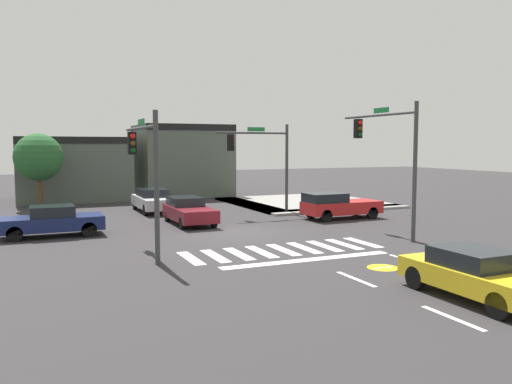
# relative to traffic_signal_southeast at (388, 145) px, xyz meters

# --- Properties ---
(ground_plane) EXTENTS (120.00, 120.00, 0.00)m
(ground_plane) POSITION_rel_traffic_signal_southeast_xyz_m (-5.90, 3.39, -4.17)
(ground_plane) COLOR #302D30
(crosswalk_near) EXTENTS (8.10, 2.47, 0.01)m
(crosswalk_near) POSITION_rel_traffic_signal_southeast_xyz_m (-5.90, -1.11, -4.16)
(crosswalk_near) COLOR silver
(crosswalk_near) RESTS_ON ground_plane
(lane_markings) EXTENTS (6.80, 20.25, 0.01)m
(lane_markings) POSITION_rel_traffic_signal_southeast_xyz_m (-4.80, -8.63, -4.16)
(lane_markings) COLOR white
(lane_markings) RESTS_ON ground_plane
(bike_detector_marking) EXTENTS (1.07, 1.07, 0.01)m
(bike_detector_marking) POSITION_rel_traffic_signal_southeast_xyz_m (-4.18, -5.21, -4.16)
(bike_detector_marking) COLOR yellow
(bike_detector_marking) RESTS_ON ground_plane
(curb_corner_northeast) EXTENTS (10.00, 10.60, 0.15)m
(curb_corner_northeast) POSITION_rel_traffic_signal_southeast_xyz_m (2.59, 12.81, -4.09)
(curb_corner_northeast) COLOR gray
(curb_corner_northeast) RESTS_ON ground_plane
(storefront_row) EXTENTS (16.18, 6.67, 5.83)m
(storefront_row) POSITION_rel_traffic_signal_southeast_xyz_m (-7.41, 22.67, -1.49)
(storefront_row) COLOR #4C564C
(storefront_row) RESTS_ON ground_plane
(traffic_signal_southeast) EXTENTS (0.32, 5.40, 6.02)m
(traffic_signal_southeast) POSITION_rel_traffic_signal_southeast_xyz_m (0.00, 0.00, 0.00)
(traffic_signal_southeast) COLOR #383A3D
(traffic_signal_southeast) RESTS_ON ground_plane
(traffic_signal_northeast) EXTENTS (4.64, 0.32, 5.43)m
(traffic_signal_northeast) POSITION_rel_traffic_signal_southeast_xyz_m (-2.30, 8.83, -0.48)
(traffic_signal_northeast) COLOR #383A3D
(traffic_signal_northeast) RESTS_ON ground_plane
(traffic_signal_southwest) EXTENTS (0.32, 5.39, 5.36)m
(traffic_signal_southwest) POSITION_rel_traffic_signal_southeast_xyz_m (-11.07, 0.40, -0.49)
(traffic_signal_southwest) COLOR #383A3D
(traffic_signal_southwest) RESTS_ON ground_plane
(car_navy) EXTENTS (4.52, 1.88, 1.42)m
(car_navy) POSITION_rel_traffic_signal_southeast_xyz_m (-14.19, 5.90, -3.45)
(car_navy) COLOR #141E4C
(car_navy) RESTS_ON ground_plane
(car_yellow) EXTENTS (1.89, 4.27, 1.36)m
(car_yellow) POSITION_rel_traffic_signal_southeast_xyz_m (-4.14, -9.16, -3.47)
(car_yellow) COLOR gold
(car_yellow) RESTS_ON ground_plane
(car_red) EXTENTS (4.48, 1.81, 1.50)m
(car_red) POSITION_rel_traffic_signal_southeast_xyz_m (0.92, 5.47, -3.40)
(car_red) COLOR red
(car_red) RESTS_ON ground_plane
(car_silver) EXTENTS (1.92, 4.75, 1.44)m
(car_silver) POSITION_rel_traffic_signal_southeast_xyz_m (-7.93, 12.87, -3.43)
(car_silver) COLOR #B7BABF
(car_silver) RESTS_ON ground_plane
(car_maroon) EXTENTS (1.86, 4.29, 1.39)m
(car_maroon) POSITION_rel_traffic_signal_southeast_xyz_m (-7.37, 7.04, -3.46)
(car_maroon) COLOR maroon
(car_maroon) RESTS_ON ground_plane
(roadside_tree) EXTENTS (3.09, 3.09, 4.95)m
(roadside_tree) POSITION_rel_traffic_signal_southeast_xyz_m (-14.40, 17.39, -0.79)
(roadside_tree) COLOR #4C3823
(roadside_tree) RESTS_ON ground_plane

